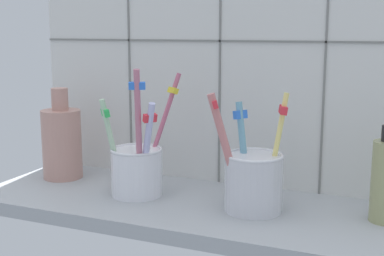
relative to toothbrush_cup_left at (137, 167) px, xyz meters
The scene contains 5 objects.
counter_slab 10.25cm from the toothbrush_cup_left, ahead, with size 64.00×22.00×2.00cm, color #9EA3A8.
tile_wall_back 22.18cm from the toothbrush_cup_left, 54.22° to the left, with size 64.00×2.20×45.00cm.
toothbrush_cup_left is the anchor object (origin of this frame).
toothbrush_cup_right 17.67cm from the toothbrush_cup_left, ahead, with size 9.86×8.39×16.29cm.
ceramic_vase 16.44cm from the toothbrush_cup_left, 167.25° to the left, with size 6.42×6.42×14.90cm.
Camera 1 is at (27.89, -65.99, 26.31)cm, focal length 49.18 mm.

